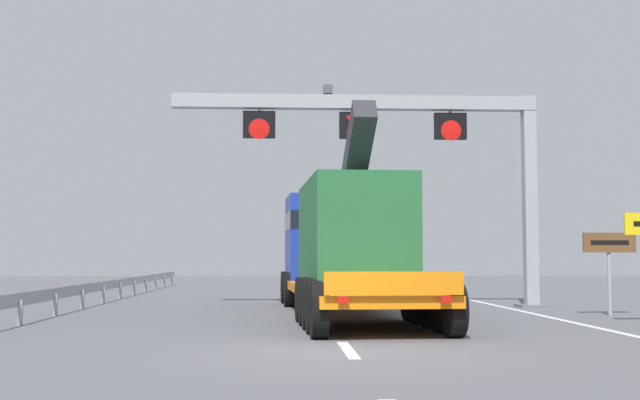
% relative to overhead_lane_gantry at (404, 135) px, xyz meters
% --- Properties ---
extents(ground, '(112.00, 112.00, 0.00)m').
position_rel_overhead_lane_gantry_xyz_m(ground, '(-3.08, -12.10, -5.50)').
color(ground, '#5B5B60').
extents(lane_markings, '(0.20, 52.50, 0.01)m').
position_rel_overhead_lane_gantry_xyz_m(lane_markings, '(-2.86, 6.85, -5.50)').
color(lane_markings, silver).
rests_on(lane_markings, ground).
extents(edge_line_right, '(0.20, 63.00, 0.01)m').
position_rel_overhead_lane_gantry_xyz_m(edge_line_right, '(3.12, -0.10, -5.50)').
color(edge_line_right, silver).
rests_on(edge_line_right, ground).
extents(overhead_lane_gantry, '(11.95, 0.90, 7.10)m').
position_rel_overhead_lane_gantry_xyz_m(overhead_lane_gantry, '(0.00, 0.00, 0.00)').
color(overhead_lane_gantry, '#9EA0A5').
rests_on(overhead_lane_gantry, ground).
extents(heavy_haul_truck_orange, '(3.58, 14.15, 5.30)m').
position_rel_overhead_lane_gantry_xyz_m(heavy_haul_truck_orange, '(-2.24, -2.46, -3.51)').
color(heavy_haul_truck_orange, orange).
rests_on(heavy_haul_truck_orange, ground).
extents(tourist_info_sign_brown, '(1.47, 0.15, 2.26)m').
position_rel_overhead_lane_gantry_xyz_m(tourist_info_sign_brown, '(4.99, -4.02, -3.78)').
color(tourist_info_sign_brown, '#9EA0A5').
rests_on(tourist_info_sign_brown, ground).
extents(guardrail_left, '(0.13, 36.79, 0.76)m').
position_rel_overhead_lane_gantry_xyz_m(guardrail_left, '(-10.10, 4.29, -4.94)').
color(guardrail_left, '#999EA3').
rests_on(guardrail_left, ground).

